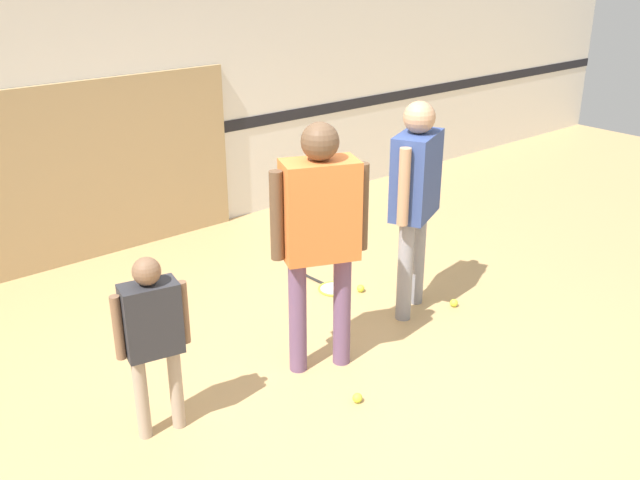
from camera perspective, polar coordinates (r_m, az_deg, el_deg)
The scene contains 10 objects.
ground_plane at distance 5.07m, azimuth 1.48°, elevation -10.69°, with size 16.00×16.00×0.00m, color tan.
wall_back at distance 6.97m, azimuth -15.74°, elevation 11.97°, with size 16.00×0.07×3.20m.
wall_panel at distance 6.86m, azimuth -19.49°, elevation 4.81°, with size 3.33×0.05×1.67m.
person_instructor at distance 4.68m, azimuth -0.00°, elevation 1.36°, with size 0.62×0.44×1.76m.
person_student_left at distance 4.27m, azimuth -13.26°, elevation -6.88°, with size 0.44×0.24×1.17m.
person_student_right at distance 5.52m, azimuth 7.66°, elevation 4.26°, with size 0.60×0.44×1.72m.
racket_spare_on_floor at distance 6.23m, azimuth 0.99°, elevation -3.85°, with size 0.30×0.53×0.03m.
tennis_ball_near_instructor at distance 4.79m, azimuth 3.01°, elevation -12.50°, with size 0.07×0.07×0.07m, color #CCE038.
tennis_ball_by_spare_racket at distance 6.18m, azimuth 3.27°, elevation -3.88°, with size 0.07×0.07×0.07m, color #CCE038.
tennis_ball_stray_left at distance 6.03m, azimuth 10.66°, elevation -4.97°, with size 0.07×0.07×0.07m, color #CCE038.
Camera 1 is at (-2.81, -3.17, 2.78)m, focal length 40.00 mm.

